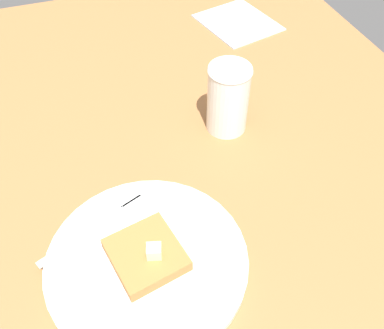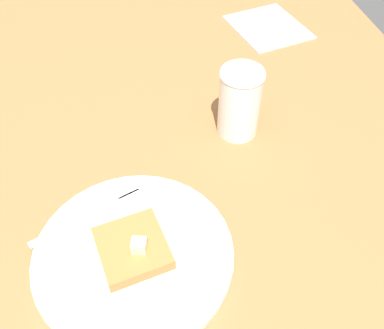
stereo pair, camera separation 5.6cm
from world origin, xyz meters
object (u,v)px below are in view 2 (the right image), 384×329
at_px(plate, 134,254).
at_px(fork, 95,214).
at_px(syrup_jar, 239,106).
at_px(napkin, 268,27).

xyz_separation_m(plate, fork, (-0.07, -0.04, 0.01)).
height_order(syrup_jar, napkin, syrup_jar).
distance_m(plate, fork, 0.08).
xyz_separation_m(plate, syrup_jar, (-0.20, 0.19, 0.04)).
relative_size(plate, syrup_jar, 2.20).
bearing_deg(plate, syrup_jar, 137.03).
distance_m(fork, napkin, 0.58).
bearing_deg(napkin, syrup_jar, -26.66).
bearing_deg(syrup_jar, plate, -42.97).
relative_size(plate, fork, 1.63).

